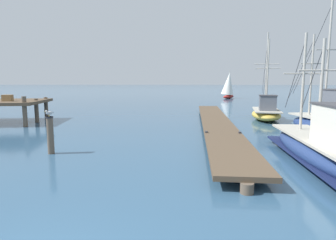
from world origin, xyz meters
The scene contains 8 objects.
floating_dock centered at (4.67, 14.66, 0.36)m, with size 2.90×21.52×0.53m.
fishing_boat_0 centered at (8.92, 18.38, 0.61)m, with size 2.97×6.80×6.67m.
fishing_boat_1 centered at (7.35, 6.65, 0.66)m, with size 2.18×7.99×4.90m.
fishing_boat_2 centered at (9.87, 11.26, 0.81)m, with size 2.24×6.96×7.08m.
pier_platform centered at (-10.27, 16.21, 1.41)m, with size 6.32×5.35×2.02m.
mooring_piling centered at (-2.92, 7.93, 0.80)m, with size 0.30×0.30×1.54m.
perched_seagull centered at (-2.91, 7.93, 1.69)m, with size 0.27×0.34×0.27m.
distant_sailboat centered at (10.54, 44.72, 2.17)m, with size 3.13×4.06×4.84m.
Camera 1 is at (2.31, -3.16, 2.97)m, focal length 30.25 mm.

